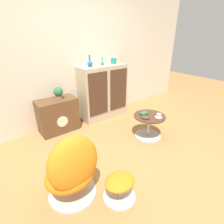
{
  "coord_description": "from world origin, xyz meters",
  "views": [
    {
      "loc": [
        -1.51,
        -1.49,
        1.75
      ],
      "look_at": [
        0.09,
        0.57,
        0.55
      ],
      "focal_mm": 28.0,
      "sensor_mm": 36.0,
      "label": 1
    }
  ],
  "objects_px": {
    "ottoman": "(120,185)",
    "sideboard": "(103,92)",
    "bowl": "(146,117)",
    "vase_leftmost": "(90,63)",
    "book_stack": "(144,113)",
    "coffee_table": "(149,125)",
    "egg_chair": "(72,170)",
    "tv_console": "(58,115)",
    "vase_inner_left": "(102,63)",
    "vase_inner_right": "(113,61)",
    "teacup": "(159,116)",
    "potted_plant": "(58,92)"
  },
  "relations": [
    {
      "from": "ottoman",
      "to": "sideboard",
      "type": "bearing_deg",
      "value": 59.46
    },
    {
      "from": "ottoman",
      "to": "bowl",
      "type": "height_order",
      "value": "bowl"
    },
    {
      "from": "ottoman",
      "to": "vase_leftmost",
      "type": "height_order",
      "value": "vase_leftmost"
    },
    {
      "from": "vase_leftmost",
      "to": "book_stack",
      "type": "height_order",
      "value": "vase_leftmost"
    },
    {
      "from": "sideboard",
      "to": "coffee_table",
      "type": "bearing_deg",
      "value": -82.81
    },
    {
      "from": "egg_chair",
      "to": "sideboard",
      "type": "bearing_deg",
      "value": 45.76
    },
    {
      "from": "tv_console",
      "to": "bowl",
      "type": "distance_m",
      "value": 1.63
    },
    {
      "from": "sideboard",
      "to": "vase_inner_left",
      "type": "bearing_deg",
      "value": 137.17
    },
    {
      "from": "ottoman",
      "to": "tv_console",
      "type": "bearing_deg",
      "value": 88.1
    },
    {
      "from": "egg_chair",
      "to": "vase_inner_left",
      "type": "distance_m",
      "value": 2.29
    },
    {
      "from": "egg_chair",
      "to": "vase_inner_right",
      "type": "height_order",
      "value": "vase_inner_right"
    },
    {
      "from": "teacup",
      "to": "bowl",
      "type": "xyz_separation_m",
      "value": [
        -0.2,
        0.11,
        -0.01
      ]
    },
    {
      "from": "bowl",
      "to": "book_stack",
      "type": "bearing_deg",
      "value": 55.13
    },
    {
      "from": "coffee_table",
      "to": "vase_leftmost",
      "type": "bearing_deg",
      "value": 110.33
    },
    {
      "from": "coffee_table",
      "to": "bowl",
      "type": "xyz_separation_m",
      "value": [
        -0.12,
        -0.02,
        0.21
      ]
    },
    {
      "from": "tv_console",
      "to": "vase_inner_right",
      "type": "distance_m",
      "value": 1.59
    },
    {
      "from": "vase_leftmost",
      "to": "potted_plant",
      "type": "distance_m",
      "value": 0.82
    },
    {
      "from": "vase_leftmost",
      "to": "book_stack",
      "type": "distance_m",
      "value": 1.4
    },
    {
      "from": "book_stack",
      "to": "bowl",
      "type": "distance_m",
      "value": 0.14
    },
    {
      "from": "vase_leftmost",
      "to": "egg_chair",
      "type": "bearing_deg",
      "value": -128.04
    },
    {
      "from": "vase_inner_left",
      "to": "book_stack",
      "type": "height_order",
      "value": "vase_inner_left"
    },
    {
      "from": "potted_plant",
      "to": "book_stack",
      "type": "relative_size",
      "value": 1.48
    },
    {
      "from": "vase_inner_right",
      "to": "potted_plant",
      "type": "height_order",
      "value": "vase_inner_right"
    },
    {
      "from": "vase_inner_left",
      "to": "bowl",
      "type": "xyz_separation_m",
      "value": [
        0.03,
        -1.21,
        -0.75
      ]
    },
    {
      "from": "tv_console",
      "to": "ottoman",
      "type": "distance_m",
      "value": 1.89
    },
    {
      "from": "tv_console",
      "to": "bowl",
      "type": "relative_size",
      "value": 5.39
    },
    {
      "from": "tv_console",
      "to": "vase_inner_right",
      "type": "bearing_deg",
      "value": -0.33
    },
    {
      "from": "ottoman",
      "to": "coffee_table",
      "type": "distance_m",
      "value": 1.43
    },
    {
      "from": "ottoman",
      "to": "potted_plant",
      "type": "relative_size",
      "value": 1.71
    },
    {
      "from": "vase_leftmost",
      "to": "potted_plant",
      "type": "height_order",
      "value": "vase_leftmost"
    },
    {
      "from": "ottoman",
      "to": "book_stack",
      "type": "xyz_separation_m",
      "value": [
        1.21,
        0.78,
        0.25
      ]
    },
    {
      "from": "vase_inner_left",
      "to": "vase_inner_right",
      "type": "bearing_deg",
      "value": -0.0
    },
    {
      "from": "sideboard",
      "to": "vase_inner_right",
      "type": "bearing_deg",
      "value": 0.79
    },
    {
      "from": "vase_inner_left",
      "to": "tv_console",
      "type": "bearing_deg",
      "value": 179.58
    },
    {
      "from": "coffee_table",
      "to": "teacup",
      "type": "height_order",
      "value": "teacup"
    },
    {
      "from": "coffee_table",
      "to": "book_stack",
      "type": "distance_m",
      "value": 0.23
    },
    {
      "from": "book_stack",
      "to": "coffee_table",
      "type": "bearing_deg",
      "value": -65.81
    },
    {
      "from": "vase_inner_left",
      "to": "potted_plant",
      "type": "height_order",
      "value": "vase_inner_left"
    },
    {
      "from": "vase_leftmost",
      "to": "teacup",
      "type": "relative_size",
      "value": 1.73
    },
    {
      "from": "vase_leftmost",
      "to": "tv_console",
      "type": "bearing_deg",
      "value": 179.42
    },
    {
      "from": "sideboard",
      "to": "potted_plant",
      "type": "relative_size",
      "value": 5.17
    },
    {
      "from": "sideboard",
      "to": "bowl",
      "type": "bearing_deg",
      "value": -88.73
    },
    {
      "from": "sideboard",
      "to": "tv_console",
      "type": "distance_m",
      "value": 1.07
    },
    {
      "from": "ottoman",
      "to": "vase_inner_left",
      "type": "distance_m",
      "value": 2.39
    },
    {
      "from": "coffee_table",
      "to": "vase_inner_right",
      "type": "height_order",
      "value": "vase_inner_right"
    },
    {
      "from": "coffee_table",
      "to": "vase_leftmost",
      "type": "height_order",
      "value": "vase_leftmost"
    },
    {
      "from": "egg_chair",
      "to": "ottoman",
      "type": "height_order",
      "value": "egg_chair"
    },
    {
      "from": "egg_chair",
      "to": "teacup",
      "type": "bearing_deg",
      "value": 7.3
    },
    {
      "from": "vase_inner_left",
      "to": "bowl",
      "type": "height_order",
      "value": "vase_inner_left"
    },
    {
      "from": "ottoman",
      "to": "vase_inner_right",
      "type": "xyz_separation_m",
      "value": [
        1.39,
        1.88,
        1.01
      ]
    }
  ]
}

